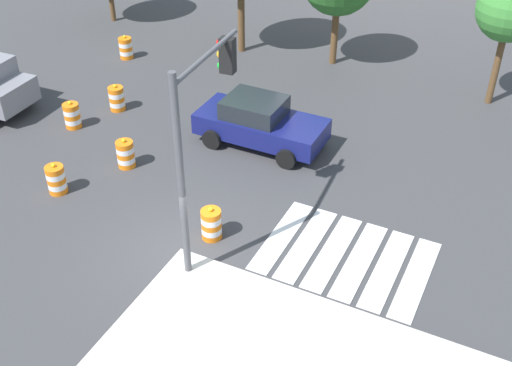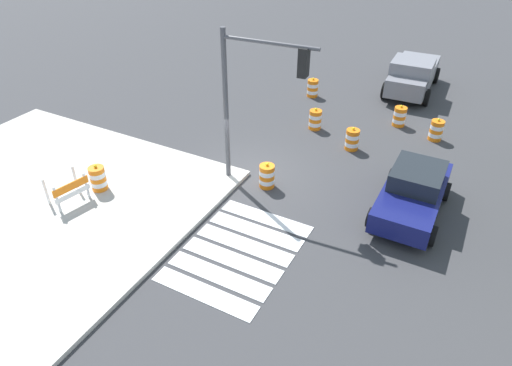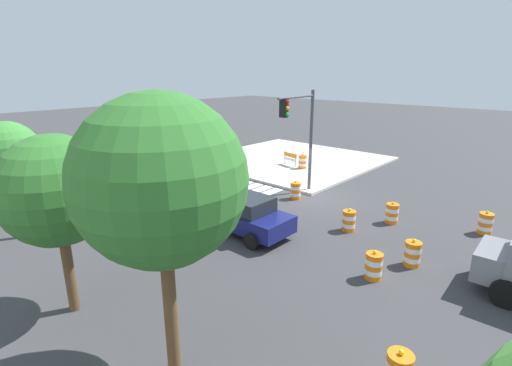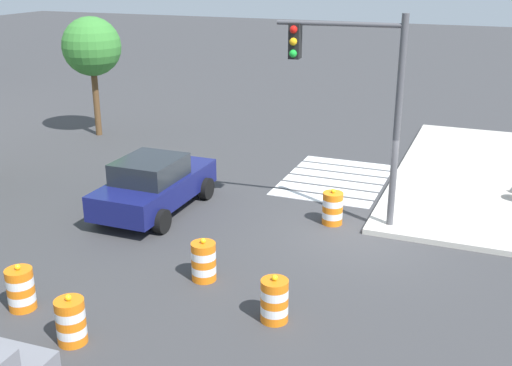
% 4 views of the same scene
% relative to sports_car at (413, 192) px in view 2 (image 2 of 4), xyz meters
% --- Properties ---
extents(ground_plane, '(120.00, 120.00, 0.00)m').
position_rel_sports_car_xyz_m(ground_plane, '(0.56, -5.93, -0.81)').
color(ground_plane, '#38383A').
extents(sidewalk_corner, '(12.00, 12.00, 0.15)m').
position_rel_sports_car_xyz_m(sidewalk_corner, '(6.56, -11.93, -0.74)').
color(sidewalk_corner, '#BCB7AD').
rests_on(sidewalk_corner, ground).
extents(crosswalk_stripes, '(4.35, 3.20, 0.02)m').
position_rel_sports_car_xyz_m(crosswalk_stripes, '(4.56, -4.13, -0.80)').
color(crosswalk_stripes, silver).
rests_on(crosswalk_stripes, ground).
extents(sports_car, '(4.31, 2.15, 1.63)m').
position_rel_sports_car_xyz_m(sports_car, '(0.00, 0.00, 0.00)').
color(sports_car, navy).
rests_on(sports_car, ground).
extents(pickup_truck, '(5.22, 2.49, 1.92)m').
position_rel_sports_car_xyz_m(pickup_truck, '(-10.60, -2.34, 0.16)').
color(pickup_truck, slate).
rests_on(pickup_truck, ground).
extents(traffic_barrel_near_corner, '(0.56, 0.56, 1.02)m').
position_rel_sports_car_xyz_m(traffic_barrel_near_corner, '(-5.73, -0.18, -0.36)').
color(traffic_barrel_near_corner, orange).
rests_on(traffic_barrel_near_corner, ground).
extents(traffic_barrel_crosswalk_end, '(0.56, 0.56, 1.02)m').
position_rel_sports_car_xyz_m(traffic_barrel_crosswalk_end, '(-3.20, -3.13, -0.36)').
color(traffic_barrel_crosswalk_end, orange).
rests_on(traffic_barrel_crosswalk_end, ground).
extents(traffic_barrel_median_near, '(0.56, 0.56, 1.02)m').
position_rel_sports_car_xyz_m(traffic_barrel_median_near, '(0.98, -5.00, -0.36)').
color(traffic_barrel_median_near, orange).
rests_on(traffic_barrel_median_near, ground).
extents(traffic_barrel_median_far, '(0.56, 0.56, 1.02)m').
position_rel_sports_car_xyz_m(traffic_barrel_median_far, '(-4.23, -5.20, -0.36)').
color(traffic_barrel_median_far, orange).
rests_on(traffic_barrel_median_far, ground).
extents(traffic_barrel_far_curb, '(0.56, 0.56, 1.02)m').
position_rel_sports_car_xyz_m(traffic_barrel_far_curb, '(-6.36, -1.91, -0.36)').
color(traffic_barrel_far_curb, orange).
rests_on(traffic_barrel_far_curb, ground).
extents(traffic_barrel_lane_center, '(0.56, 0.56, 1.02)m').
position_rel_sports_car_xyz_m(traffic_barrel_lane_center, '(-7.63, -6.72, -0.36)').
color(traffic_barrel_lane_center, orange).
rests_on(traffic_barrel_lane_center, ground).
extents(traffic_barrel_on_sidewalk, '(0.56, 0.56, 1.02)m').
position_rel_sports_car_xyz_m(traffic_barrel_on_sidewalk, '(4.17, -10.15, -0.21)').
color(traffic_barrel_on_sidewalk, orange).
rests_on(traffic_barrel_on_sidewalk, sidewalk_corner).
extents(construction_barricade, '(1.36, 1.01, 1.00)m').
position_rel_sports_car_xyz_m(construction_barricade, '(5.26, -10.38, -0.09)').
color(construction_barricade, silver).
rests_on(construction_barricade, sidewalk_corner).
extents(traffic_light_pole, '(0.56, 3.29, 5.50)m').
position_rel_sports_car_xyz_m(traffic_light_pole, '(1.07, -5.40, 3.10)').
color(traffic_light_pole, '#4C4C51').
rests_on(traffic_light_pole, sidewalk_corner).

